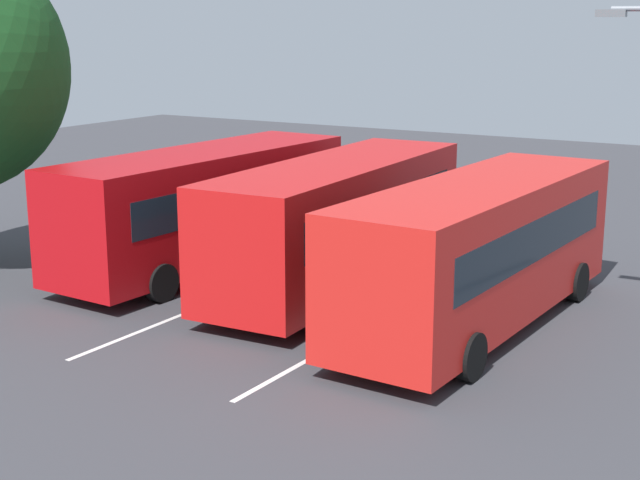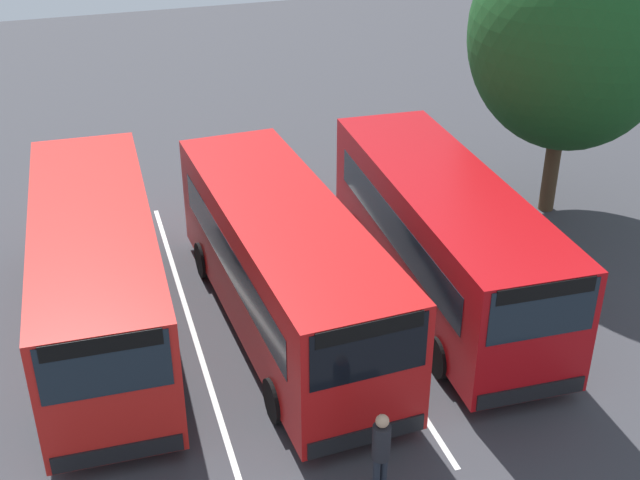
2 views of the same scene
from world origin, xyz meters
name	(u,v)px [view 1 (image 1 of 2)]	position (x,y,z in m)	size (l,w,h in m)	color
ground_plane	(326,296)	(0.00, 0.00, 0.00)	(63.77, 63.77, 0.00)	#38383D
bus_far_left	(480,248)	(-0.19, -3.83, 1.69)	(9.33, 3.00, 3.08)	red
bus_center_left	(339,219)	(0.82, 0.13, 1.69)	(9.30, 2.91, 3.08)	red
bus_center_right	(205,204)	(0.72, 4.06, 1.69)	(9.35, 3.06, 3.08)	#B70C11
pedestrian	(430,206)	(6.30, 0.18, 1.06)	(0.40, 0.40, 1.79)	#232833
lane_stripe_outer_left	(400,309)	(0.00, -1.94, 0.00)	(12.43, 0.12, 0.01)	silver
lane_stripe_inner_left	(258,284)	(0.00, 1.94, 0.00)	(12.43, 0.12, 0.01)	silver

